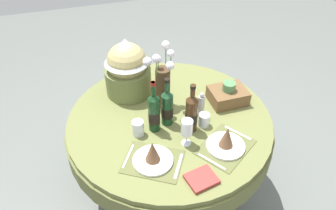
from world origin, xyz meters
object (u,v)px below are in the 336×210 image
object	(u,v)px
place_setting_left	(153,156)
tumbler_near_right	(138,128)
gift_tub_back_left	(127,66)
wine_bottle_centre	(154,112)
tumbler_near_left	(204,120)
wine_bottle_rear	(191,113)
woven_basket_side_right	(228,95)
dining_table	(169,131)
flower_vase	(162,81)
book_on_table	(202,179)
place_setting_right	(226,142)
wine_glass_right	(187,128)
pepper_mill	(201,106)
wine_bottle_left	(167,107)

from	to	relation	value
place_setting_left	tumbler_near_right	xyz separation A→B (m)	(-0.03, 0.25, 0.01)
tumbler_near_right	gift_tub_back_left	distance (m)	0.50
wine_bottle_centre	tumbler_near_left	xyz separation A→B (m)	(0.32, -0.06, -0.10)
wine_bottle_rear	gift_tub_back_left	world-z (taller)	gift_tub_back_left
wine_bottle_rear	woven_basket_side_right	bearing A→B (deg)	28.87
dining_table	flower_vase	world-z (taller)	flower_vase
book_on_table	tumbler_near_right	bearing A→B (deg)	107.40
place_setting_right	tumbler_near_left	xyz separation A→B (m)	(-0.05, 0.22, -0.00)
dining_table	tumbler_near_right	world-z (taller)	tumbler_near_right
tumbler_near_left	place_setting_left	bearing A→B (deg)	-153.10
wine_bottle_rear	wine_glass_right	xyz separation A→B (m)	(-0.07, -0.11, -0.00)
dining_table	wine_glass_right	xyz separation A→B (m)	(0.03, -0.27, 0.26)
tumbler_near_left	gift_tub_back_left	xyz separation A→B (m)	(-0.39, 0.51, 0.18)
wine_bottle_centre	wine_glass_right	xyz separation A→B (m)	(0.15, -0.18, -0.01)
dining_table	wine_bottle_centre	distance (m)	0.31
place_setting_right	pepper_mill	size ratio (longest dim) A/B	2.14
flower_vase	wine_bottle_rear	distance (m)	0.33
wine_bottle_left	woven_basket_side_right	size ratio (longest dim) A/B	1.38
wine_glass_right	flower_vase	bearing A→B (deg)	94.30
wine_bottle_centre	woven_basket_side_right	size ratio (longest dim) A/B	1.46
dining_table	place_setting_right	xyz separation A→B (m)	(0.25, -0.37, 0.18)
book_on_table	pepper_mill	bearing A→B (deg)	58.04
pepper_mill	woven_basket_side_right	bearing A→B (deg)	20.96
place_setting_right	dining_table	bearing A→B (deg)	123.70
dining_table	gift_tub_back_left	world-z (taller)	gift_tub_back_left
wine_bottle_centre	woven_basket_side_right	bearing A→B (deg)	12.15
place_setting_right	wine_glass_right	bearing A→B (deg)	154.83
wine_glass_right	wine_bottle_centre	bearing A→B (deg)	129.99
place_setting_right	pepper_mill	world-z (taller)	pepper_mill
dining_table	wine_bottle_centre	world-z (taller)	wine_bottle_centre
wine_bottle_centre	wine_bottle_left	bearing A→B (deg)	19.60
wine_bottle_centre	woven_basket_side_right	distance (m)	0.60
wine_bottle_left	book_on_table	world-z (taller)	wine_bottle_left
book_on_table	gift_tub_back_left	bearing A→B (deg)	91.87
place_setting_right	gift_tub_back_left	world-z (taller)	gift_tub_back_left
dining_table	wine_bottle_left	world-z (taller)	wine_bottle_left
flower_vase	book_on_table	distance (m)	0.74
wine_glass_right	pepper_mill	bearing A→B (deg)	50.06
place_setting_left	wine_bottle_centre	distance (m)	0.30
dining_table	place_setting_left	bearing A→B (deg)	-121.28
tumbler_near_left	wine_bottle_rear	bearing A→B (deg)	-175.16
place_setting_right	book_on_table	xyz separation A→B (m)	(-0.23, -0.19, -0.04)
tumbler_near_right	place_setting_right	bearing A→B (deg)	-29.31
woven_basket_side_right	dining_table	bearing A→B (deg)	-174.51
wine_bottle_rear	woven_basket_side_right	xyz separation A→B (m)	(0.35, 0.20, -0.08)
flower_vase	tumbler_near_right	xyz separation A→B (m)	(-0.23, -0.25, -0.15)
place_setting_right	tumbler_near_left	distance (m)	0.23
dining_table	gift_tub_back_left	xyz separation A→B (m)	(-0.20, 0.37, 0.36)
place_setting_left	place_setting_right	bearing A→B (deg)	-2.46
dining_table	woven_basket_side_right	distance (m)	0.49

